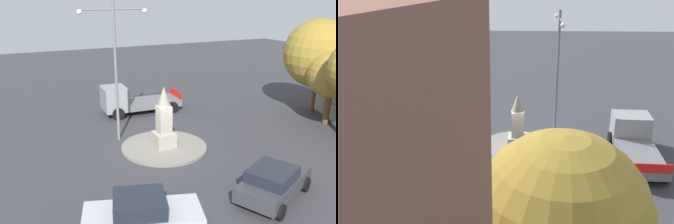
# 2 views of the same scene
# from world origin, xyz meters

# --- Properties ---
(ground_plane) EXTENTS (80.00, 80.00, 0.00)m
(ground_plane) POSITION_xyz_m (0.00, 0.00, 0.00)
(ground_plane) COLOR #38383D
(traffic_island) EXTENTS (4.71, 4.71, 0.14)m
(traffic_island) POSITION_xyz_m (0.00, 0.00, 0.07)
(traffic_island) COLOR gray
(traffic_island) RESTS_ON ground
(monument) EXTENTS (1.10, 1.10, 3.36)m
(monument) POSITION_xyz_m (0.00, 0.00, 1.56)
(monument) COLOR #9E9687
(monument) RESTS_ON traffic_island
(streetlamp) EXTENTS (3.82, 0.28, 7.81)m
(streetlamp) POSITION_xyz_m (1.86, -2.29, 4.75)
(streetlamp) COLOR slate
(streetlamp) RESTS_ON ground
(car_dark_grey_parked_right) EXTENTS (4.20, 3.23, 1.41)m
(car_dark_grey_parked_right) POSITION_xyz_m (-2.01, 6.49, 0.74)
(car_dark_grey_parked_right) COLOR #38383D
(car_dark_grey_parked_right) RESTS_ON ground
(car_silver_approaching) EXTENTS (4.41, 2.87, 1.58)m
(car_silver_approaching) POSITION_xyz_m (3.78, 6.53, 0.79)
(car_silver_approaching) COLOR #B7BABF
(car_silver_approaching) RESTS_ON ground
(truck_grey_parked_left) EXTENTS (5.57, 2.60, 2.02)m
(truck_grey_parked_left) POSITION_xyz_m (-0.42, -6.58, 0.94)
(truck_grey_parked_left) COLOR gray
(truck_grey_parked_left) RESTS_ON ground
(tree_near_wall) EXTENTS (4.73, 4.73, 6.63)m
(tree_near_wall) POSITION_xyz_m (-12.15, -1.16, 4.26)
(tree_near_wall) COLOR brown
(tree_near_wall) RESTS_ON ground
(tree_far_corner) EXTENTS (3.08, 3.08, 4.83)m
(tree_far_corner) POSITION_xyz_m (-11.31, 0.82, 3.27)
(tree_far_corner) COLOR brown
(tree_far_corner) RESTS_ON ground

